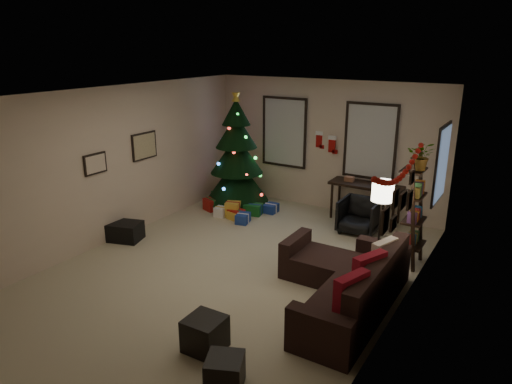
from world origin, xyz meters
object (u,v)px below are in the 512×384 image
at_px(desk_chair, 359,216).
at_px(bookshelf, 415,213).
at_px(sofa, 348,285).
at_px(desk, 366,188).
at_px(christmas_tree, 237,159).

bearing_deg(desk_chair, bookshelf, -36.82).
bearing_deg(desk_chair, sofa, -74.37).
distance_m(sofa, desk, 3.27).
distance_m(christmas_tree, bookshelf, 4.05).
height_order(christmas_tree, sofa, christmas_tree).
relative_size(christmas_tree, bookshelf, 1.40).
bearing_deg(desk, sofa, -74.62).
distance_m(sofa, desk_chair, 2.59).
relative_size(sofa, desk, 1.75).
bearing_deg(christmas_tree, sofa, -36.05).
height_order(christmas_tree, desk, christmas_tree).
distance_m(christmas_tree, sofa, 4.41).
relative_size(desk, bookshelf, 0.79).
xyz_separation_m(sofa, bookshelf, (0.43, 1.64, 0.60)).
xyz_separation_m(christmas_tree, desk, (2.65, 0.57, -0.37)).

